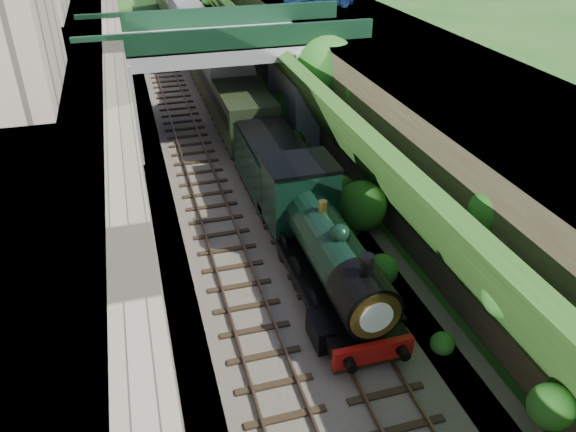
{
  "coord_description": "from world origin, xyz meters",
  "views": [
    {
      "loc": [
        -5.03,
        -8.7,
        13.72
      ],
      "look_at": [
        0.0,
        8.64,
        3.0
      ],
      "focal_mm": 35.0,
      "sensor_mm": 36.0,
      "label": 1
    }
  ],
  "objects_px": {
    "tender": "(273,170)",
    "locomotive": "(323,244)",
    "road_bridge": "(231,72)",
    "tree": "(328,70)"
  },
  "relations": [
    {
      "from": "road_bridge",
      "to": "tree",
      "type": "bearing_deg",
      "value": -32.57
    },
    {
      "from": "locomotive",
      "to": "tender",
      "type": "height_order",
      "value": "locomotive"
    },
    {
      "from": "locomotive",
      "to": "tender",
      "type": "xyz_separation_m",
      "value": [
        -0.0,
        7.36,
        -0.27
      ]
    },
    {
      "from": "road_bridge",
      "to": "locomotive",
      "type": "xyz_separation_m",
      "value": [
        0.26,
        -15.98,
        -2.18
      ]
    },
    {
      "from": "tree",
      "to": "locomotive",
      "type": "xyz_separation_m",
      "value": [
        -4.71,
        -12.81,
        -2.75
      ]
    },
    {
      "from": "road_bridge",
      "to": "locomotive",
      "type": "height_order",
      "value": "road_bridge"
    },
    {
      "from": "tender",
      "to": "tree",
      "type": "bearing_deg",
      "value": 49.11
    },
    {
      "from": "tender",
      "to": "locomotive",
      "type": "bearing_deg",
      "value": -90.0
    },
    {
      "from": "road_bridge",
      "to": "tree",
      "type": "xyz_separation_m",
      "value": [
        4.97,
        -3.17,
        0.57
      ]
    },
    {
      "from": "tree",
      "to": "tender",
      "type": "height_order",
      "value": "tree"
    }
  ]
}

